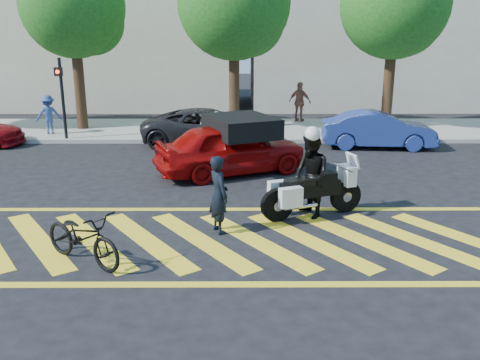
{
  "coord_description": "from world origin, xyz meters",
  "views": [
    {
      "loc": [
        0.16,
        -9.59,
        4.05
      ],
      "look_at": [
        0.2,
        0.81,
        1.05
      ],
      "focal_mm": 38.0,
      "sensor_mm": 36.0,
      "label": 1
    }
  ],
  "objects_px": {
    "bicycle": "(83,237)",
    "parked_mid_left": "(210,127)",
    "officer_moto": "(311,176)",
    "parked_mid_right": "(231,132)",
    "parked_right": "(378,130)",
    "red_convertible": "(231,148)",
    "officer_bike": "(219,195)",
    "police_motorcycle": "(311,191)"
  },
  "relations": [
    {
      "from": "bicycle",
      "to": "parked_mid_left",
      "type": "relative_size",
      "value": 0.39
    },
    {
      "from": "officer_moto",
      "to": "parked_mid_right",
      "type": "relative_size",
      "value": 0.54
    },
    {
      "from": "bicycle",
      "to": "parked_mid_left",
      "type": "distance_m",
      "value": 10.33
    },
    {
      "from": "officer_moto",
      "to": "parked_right",
      "type": "height_order",
      "value": "officer_moto"
    },
    {
      "from": "officer_moto",
      "to": "parked_mid_right",
      "type": "height_order",
      "value": "officer_moto"
    },
    {
      "from": "bicycle",
      "to": "red_convertible",
      "type": "xyz_separation_m",
      "value": [
        2.63,
        6.19,
        0.26
      ]
    },
    {
      "from": "officer_bike",
      "to": "parked_mid_left",
      "type": "relative_size",
      "value": 0.33
    },
    {
      "from": "parked_mid_left",
      "to": "bicycle",
      "type": "bearing_deg",
      "value": 175.97
    },
    {
      "from": "bicycle",
      "to": "parked_mid_right",
      "type": "relative_size",
      "value": 0.54
    },
    {
      "from": "bicycle",
      "to": "officer_moto",
      "type": "height_order",
      "value": "officer_moto"
    },
    {
      "from": "bicycle",
      "to": "parked_mid_right",
      "type": "xyz_separation_m",
      "value": [
        2.56,
        9.73,
        0.1
      ]
    },
    {
      "from": "bicycle",
      "to": "officer_moto",
      "type": "distance_m",
      "value": 5.12
    },
    {
      "from": "red_convertible",
      "to": "parked_right",
      "type": "bearing_deg",
      "value": -79.64
    },
    {
      "from": "bicycle",
      "to": "police_motorcycle",
      "type": "relative_size",
      "value": 0.8
    },
    {
      "from": "parked_mid_right",
      "to": "bicycle",
      "type": "bearing_deg",
      "value": 168.68
    },
    {
      "from": "red_convertible",
      "to": "parked_mid_left",
      "type": "relative_size",
      "value": 0.91
    },
    {
      "from": "police_motorcycle",
      "to": "bicycle",
      "type": "bearing_deg",
      "value": -172.37
    },
    {
      "from": "officer_bike",
      "to": "bicycle",
      "type": "distance_m",
      "value": 2.87
    },
    {
      "from": "officer_bike",
      "to": "red_convertible",
      "type": "relative_size",
      "value": 0.37
    },
    {
      "from": "police_motorcycle",
      "to": "officer_moto",
      "type": "relative_size",
      "value": 1.25
    },
    {
      "from": "parked_mid_left",
      "to": "parked_mid_right",
      "type": "distance_m",
      "value": 0.92
    },
    {
      "from": "police_motorcycle",
      "to": "parked_mid_left",
      "type": "bearing_deg",
      "value": 88.41
    },
    {
      "from": "officer_bike",
      "to": "parked_mid_left",
      "type": "bearing_deg",
      "value": -21.39
    },
    {
      "from": "officer_bike",
      "to": "officer_moto",
      "type": "bearing_deg",
      "value": -90.78
    },
    {
      "from": "officer_bike",
      "to": "police_motorcycle",
      "type": "height_order",
      "value": "officer_bike"
    },
    {
      "from": "officer_bike",
      "to": "parked_right",
      "type": "relative_size",
      "value": 0.41
    },
    {
      "from": "police_motorcycle",
      "to": "parked_mid_right",
      "type": "distance_m",
      "value": 7.53
    },
    {
      "from": "officer_moto",
      "to": "parked_right",
      "type": "relative_size",
      "value": 0.48
    },
    {
      "from": "bicycle",
      "to": "parked_right",
      "type": "relative_size",
      "value": 0.48
    },
    {
      "from": "parked_mid_left",
      "to": "parked_right",
      "type": "distance_m",
      "value": 6.21
    },
    {
      "from": "parked_mid_right",
      "to": "officer_moto",
      "type": "bearing_deg",
      "value": -161.87
    },
    {
      "from": "red_convertible",
      "to": "parked_mid_right",
      "type": "relative_size",
      "value": 1.27
    },
    {
      "from": "red_convertible",
      "to": "officer_bike",
      "type": "bearing_deg",
      "value": 153.94
    },
    {
      "from": "bicycle",
      "to": "parked_right",
      "type": "height_order",
      "value": "parked_right"
    },
    {
      "from": "parked_mid_left",
      "to": "parked_mid_right",
      "type": "xyz_separation_m",
      "value": [
        0.8,
        -0.44,
        -0.08
      ]
    },
    {
      "from": "red_convertible",
      "to": "parked_right",
      "type": "height_order",
      "value": "red_convertible"
    },
    {
      "from": "police_motorcycle",
      "to": "red_convertible",
      "type": "distance_m",
      "value": 4.18
    },
    {
      "from": "officer_bike",
      "to": "parked_right",
      "type": "height_order",
      "value": "officer_bike"
    },
    {
      "from": "parked_right",
      "to": "parked_mid_left",
      "type": "bearing_deg",
      "value": 91.23
    },
    {
      "from": "officer_bike",
      "to": "parked_right",
      "type": "xyz_separation_m",
      "value": [
        5.54,
        8.25,
        -0.16
      ]
    },
    {
      "from": "police_motorcycle",
      "to": "officer_moto",
      "type": "distance_m",
      "value": 0.36
    },
    {
      "from": "officer_bike",
      "to": "parked_mid_left",
      "type": "xyz_separation_m",
      "value": [
        -0.66,
        8.66,
        -0.14
      ]
    }
  ]
}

